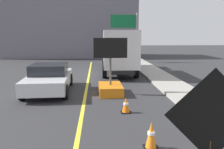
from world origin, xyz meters
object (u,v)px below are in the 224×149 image
Objects in this scene: pickup_car at (49,78)px; arrow_board_trailer at (110,84)px; roadwork_sign at (212,118)px; traffic_cone_near_sign at (151,135)px; highway_guide_sign at (129,29)px; traffic_cone_mid_lane at (126,105)px; box_truck at (119,50)px.

arrow_board_trailer is at bearing -12.11° from pickup_car.
roadwork_sign is 7.66m from arrow_board_trailer.
traffic_cone_near_sign is (-0.59, 1.83, -1.12)m from roadwork_sign.
highway_guide_sign is 8.61× the size of traffic_cone_mid_lane.
traffic_cone_mid_lane is (3.45, -3.49, -0.41)m from pickup_car.
highway_guide_sign is (5.74, 12.53, 2.73)m from pickup_car.
box_truck is 1.62× the size of pickup_car.
roadwork_sign is at bearing -80.20° from arrow_board_trailer.
traffic_cone_mid_lane is at bearing -81.87° from arrow_board_trailer.
highway_guide_sign reaches higher than box_truck.
roadwork_sign is 2.22m from traffic_cone_near_sign.
highway_guide_sign is at bearing 81.88° from traffic_cone_mid_lane.
pickup_car is 4.93m from traffic_cone_mid_lane.
traffic_cone_near_sign is at bearing -84.07° from traffic_cone_mid_lane.
roadwork_sign is at bearing -79.19° from traffic_cone_mid_lane.
roadwork_sign is at bearing -61.92° from pickup_car.
traffic_cone_near_sign is (3.75, -6.31, -0.34)m from pickup_car.
traffic_cone_mid_lane is (-2.28, -16.02, -3.14)m from highway_guide_sign.
pickup_car is at bearing 120.71° from traffic_cone_near_sign.
highway_guide_sign reaches higher than arrow_board_trailer.
pickup_car is at bearing 134.67° from traffic_cone_mid_lane.
pickup_car reaches higher than traffic_cone_near_sign.
box_truck is at bearing 54.04° from pickup_car.
roadwork_sign is at bearing -88.64° from box_truck.
roadwork_sign is 0.47× the size of highway_guide_sign.
box_truck is 12.48× the size of traffic_cone_mid_lane.
traffic_cone_near_sign is at bearing -59.29° from pickup_car.
box_truck reaches higher than roadwork_sign.
box_truck is 11.93m from traffic_cone_near_sign.
pickup_car is at bearing 167.89° from arrow_board_trailer.
pickup_car is 0.90× the size of highway_guide_sign.
roadwork_sign is 13.68m from box_truck.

